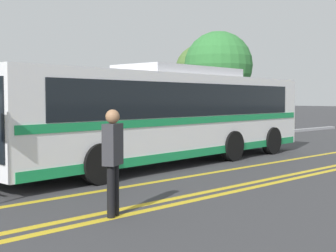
{
  "coord_description": "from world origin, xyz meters",
  "views": [
    {
      "loc": [
        -10.47,
        -11.12,
        2.06
      ],
      "look_at": [
        -0.33,
        -0.39,
        1.19
      ],
      "focal_mm": 50.0,
      "sensor_mm": 36.0,
      "label": 1
    }
  ],
  "objects_px": {
    "pedestrian_0": "(113,155)",
    "tree_1": "(218,66)",
    "transit_bus": "(168,113)",
    "tree_2": "(200,70)"
  },
  "relations": [
    {
      "from": "transit_bus",
      "to": "tree_2",
      "type": "height_order",
      "value": "tree_2"
    },
    {
      "from": "pedestrian_0",
      "to": "tree_1",
      "type": "bearing_deg",
      "value": 6.51
    },
    {
      "from": "pedestrian_0",
      "to": "transit_bus",
      "type": "bearing_deg",
      "value": 9.99
    },
    {
      "from": "transit_bus",
      "to": "tree_2",
      "type": "relative_size",
      "value": 2.33
    },
    {
      "from": "tree_1",
      "to": "tree_2",
      "type": "bearing_deg",
      "value": 57.64
    },
    {
      "from": "transit_bus",
      "to": "pedestrian_0",
      "type": "distance_m",
      "value": 6.8
    },
    {
      "from": "tree_1",
      "to": "tree_2",
      "type": "relative_size",
      "value": 1.06
    },
    {
      "from": "pedestrian_0",
      "to": "tree_1",
      "type": "distance_m",
      "value": 18.9
    },
    {
      "from": "pedestrian_0",
      "to": "tree_1",
      "type": "xyz_separation_m",
      "value": [
        15.32,
        10.71,
        2.82
      ]
    },
    {
      "from": "pedestrian_0",
      "to": "tree_2",
      "type": "xyz_separation_m",
      "value": [
        17.43,
        14.05,
        2.82
      ]
    }
  ]
}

